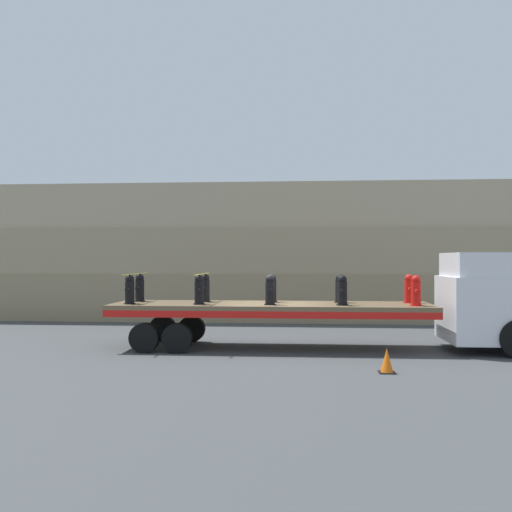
{
  "coord_description": "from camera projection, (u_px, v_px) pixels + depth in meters",
  "views": [
    {
      "loc": [
        0.91,
        -17.41,
        2.72
      ],
      "look_at": [
        -0.46,
        0.0,
        2.82
      ],
      "focal_mm": 40.0,
      "sensor_mm": 36.0,
      "label": 1
    }
  ],
  "objects": [
    {
      "name": "truck_cab",
      "position": [
        490.0,
        301.0,
        16.91
      ],
      "size": [
        2.49,
        2.75,
        2.92
      ],
      "color": "silver",
      "rests_on": "ground_plane"
    },
    {
      "name": "fire_hydrant_black_far_0",
      "position": [
        140.0,
        288.0,
        18.29
      ],
      "size": [
        0.35,
        0.59,
        0.89
      ],
      "color": "black",
      "rests_on": "flatbed_trailer"
    },
    {
      "name": "fire_hydrant_black_near_1",
      "position": [
        199.0,
        290.0,
        17.06
      ],
      "size": [
        0.35,
        0.59,
        0.89
      ],
      "color": "black",
      "rests_on": "flatbed_trailer"
    },
    {
      "name": "ground_plane",
      "position": [
        271.0,
        348.0,
        17.41
      ],
      "size": [
        120.0,
        120.0,
        0.0
      ],
      "primitive_type": "plane",
      "color": "#3F4244"
    },
    {
      "name": "cargo_strap_rear",
      "position": [
        135.0,
        274.0,
        17.76
      ],
      "size": [
        0.05,
        2.63,
        0.01
      ],
      "color": "yellow",
      "rests_on": "fire_hydrant_black_near_0"
    },
    {
      "name": "flatbed_trailer",
      "position": [
        250.0,
        312.0,
        17.47
      ],
      "size": [
        9.71,
        2.53,
        1.37
      ],
      "color": "brown",
      "rests_on": "ground_plane"
    },
    {
      "name": "fire_hydrant_black_near_0",
      "position": [
        130.0,
        290.0,
        17.22
      ],
      "size": [
        0.35,
        0.59,
        0.89
      ],
      "color": "black",
      "rests_on": "flatbed_trailer"
    },
    {
      "name": "fire_hydrant_black_far_3",
      "position": [
        340.0,
        289.0,
        17.79
      ],
      "size": [
        0.35,
        0.59,
        0.89
      ],
      "color": "black",
      "rests_on": "flatbed_trailer"
    },
    {
      "name": "fire_hydrant_red_near_4",
      "position": [
        416.0,
        291.0,
        16.55
      ],
      "size": [
        0.35,
        0.59,
        0.89
      ],
      "color": "red",
      "rests_on": "flatbed_trailer"
    },
    {
      "name": "fire_hydrant_black_far_1",
      "position": [
        205.0,
        288.0,
        18.12
      ],
      "size": [
        0.35,
        0.59,
        0.89
      ],
      "color": "black",
      "rests_on": "flatbed_trailer"
    },
    {
      "name": "fire_hydrant_black_far_2",
      "position": [
        272.0,
        288.0,
        17.95
      ],
      "size": [
        0.35,
        0.59,
        0.89
      ],
      "color": "black",
      "rests_on": "flatbed_trailer"
    },
    {
      "name": "fire_hydrant_black_near_3",
      "position": [
        342.0,
        291.0,
        16.72
      ],
      "size": [
        0.35,
        0.59,
        0.89
      ],
      "color": "black",
      "rests_on": "flatbed_trailer"
    },
    {
      "name": "fire_hydrant_red_far_4",
      "position": [
        409.0,
        289.0,
        17.62
      ],
      "size": [
        0.35,
        0.59,
        0.89
      ],
      "color": "red",
      "rests_on": "flatbed_trailer"
    },
    {
      "name": "fire_hydrant_black_near_2",
      "position": [
        270.0,
        290.0,
        16.89
      ],
      "size": [
        0.35,
        0.59,
        0.89
      ],
      "color": "black",
      "rests_on": "flatbed_trailer"
    },
    {
      "name": "cargo_strap_middle",
      "position": [
        202.0,
        274.0,
        17.59
      ],
      "size": [
        0.05,
        2.63,
        0.01
      ],
      "color": "yellow",
      "rests_on": "fire_hydrant_black_near_1"
    },
    {
      "name": "rock_cliff",
      "position": [
        281.0,
        252.0,
        25.72
      ],
      "size": [
        60.0,
        3.3,
        6.06
      ],
      "color": "gray",
      "rests_on": "ground_plane"
    },
    {
      "name": "traffic_cone",
      "position": [
        387.0,
        361.0,
        13.63
      ],
      "size": [
        0.39,
        0.39,
        0.59
      ],
      "color": "black",
      "rests_on": "ground_plane"
    }
  ]
}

